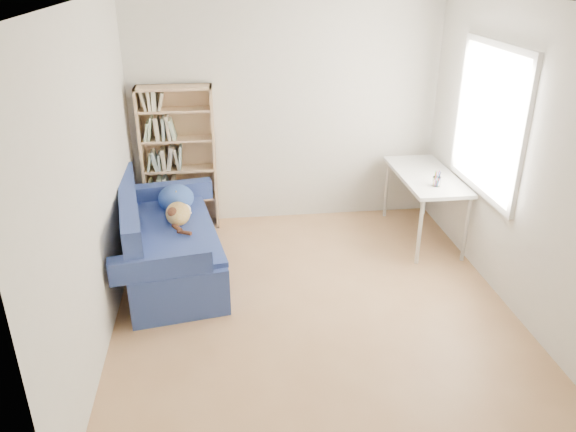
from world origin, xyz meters
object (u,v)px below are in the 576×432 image
at_px(bookshelf, 179,165).
at_px(pen_cup, 437,180).
at_px(desk, 426,180).
at_px(sofa, 166,241).

bearing_deg(bookshelf, pen_cup, -19.98).
bearing_deg(desk, bookshelf, 166.97).
relative_size(bookshelf, desk, 1.27).
relative_size(bookshelf, pen_cup, 10.01).
bearing_deg(pen_cup, bookshelf, 160.02).
distance_m(bookshelf, desk, 2.74).
height_order(sofa, desk, sofa).
bearing_deg(pen_cup, desk, 85.81).
bearing_deg(sofa, pen_cup, -7.06).
height_order(sofa, bookshelf, bookshelf).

